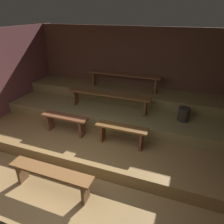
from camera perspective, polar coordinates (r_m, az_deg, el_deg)
name	(u,v)px	position (r m, az deg, el deg)	size (l,w,h in m)	color
ground	(98,143)	(5.01, -3.81, -8.44)	(6.22, 4.82, 0.08)	#9B794B
wall_back	(125,70)	(6.24, 3.64, 11.46)	(6.22, 0.06, 2.44)	brown
platform_lower	(105,128)	(5.26, -1.89, -4.32)	(5.42, 3.13, 0.27)	olive
platform_middle	(114,109)	(5.64, 0.43, 0.97)	(5.42, 1.91, 0.27)	#92814E
platform_upper	(120,93)	(5.98, 2.12, 5.22)	(5.42, 0.90, 0.27)	olive
bench_floor_center	(51,175)	(3.75, -16.52, -16.22)	(1.51, 0.26, 0.44)	brown
bench_lower_left	(65,120)	(4.76, -12.80, -2.21)	(1.08, 0.26, 0.44)	brown
bench_lower_right	(122,131)	(4.24, 2.66, -5.30)	(1.08, 0.26, 0.44)	brown
bench_middle_center	(108,96)	(5.15, -0.98, 4.36)	(2.12, 0.26, 0.44)	brown
bench_upper_center	(124,77)	(5.84, 3.27, 9.75)	(2.06, 0.26, 0.44)	brown
pail_middle	(184,114)	(4.98, 19.17, -0.55)	(0.26, 0.26, 0.31)	#332D28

